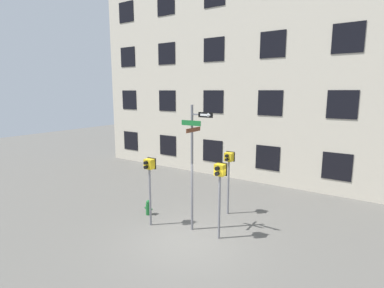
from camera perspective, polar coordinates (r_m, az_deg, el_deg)
The scene contains 7 objects.
ground_plane at distance 10.75m, azimuth -0.62°, elevation -17.94°, with size 60.00×60.00×0.00m, color #595651.
building_facade at distance 16.82m, azimuth 15.48°, elevation 17.68°, with size 24.00×0.63×14.76m.
street_sign_pole at distance 10.58m, azimuth 0.28°, elevation -2.80°, with size 1.23×0.87×4.58m.
pedestrian_signal_left at distance 11.24m, azimuth -8.11°, elevation -5.49°, with size 0.40×0.40×2.61m.
pedestrian_signal_right at distance 10.14m, azimuth 5.29°, elevation -6.79°, with size 0.39×0.40×2.68m.
pedestrian_signal_across at distance 12.26m, azimuth 7.00°, elevation -4.17°, with size 0.39×0.40×2.62m.
fire_hydrant at distance 12.76m, azimuth -8.29°, elevation -11.90°, with size 0.38×0.22×0.62m.
Camera 1 is at (5.34, -7.85, 5.04)m, focal length 28.00 mm.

